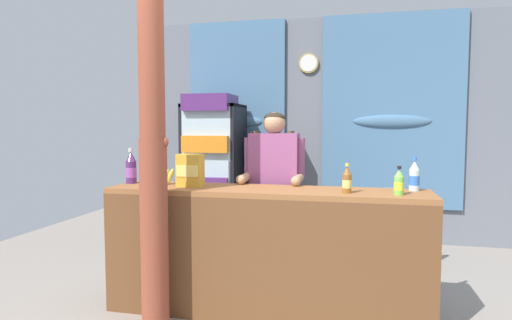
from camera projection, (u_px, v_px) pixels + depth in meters
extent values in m
plane|color=gray|center=(291.00, 285.00, 3.94)|extent=(7.60, 7.60, 0.00)
cube|color=slate|center=(312.00, 130.00, 5.59)|extent=(4.82, 0.12, 2.82)
cube|color=teal|center=(237.00, 113.00, 5.71)|extent=(1.28, 0.04, 2.38)
ellipsoid|color=teal|center=(236.00, 122.00, 5.70)|extent=(0.71, 0.10, 0.16)
cube|color=teal|center=(392.00, 112.00, 5.27)|extent=(1.68, 0.04, 2.38)
ellipsoid|color=teal|center=(392.00, 121.00, 5.26)|extent=(0.93, 0.10, 0.16)
cylinder|color=tan|center=(309.00, 63.00, 5.46)|extent=(0.25, 0.03, 0.25)
cylinder|color=white|center=(308.00, 63.00, 5.45)|extent=(0.21, 0.01, 0.21)
cube|color=beige|center=(332.00, 105.00, 5.43)|extent=(0.24, 0.02, 0.18)
cube|color=#935B33|center=(265.00, 191.00, 3.28)|extent=(2.44, 0.51, 0.04)
cube|color=brown|center=(259.00, 263.00, 3.09)|extent=(2.44, 0.04, 0.93)
cube|color=brown|center=(126.00, 245.00, 3.58)|extent=(0.08, 0.46, 0.93)
cube|color=brown|center=(428.00, 265.00, 3.05)|extent=(0.08, 0.46, 0.93)
cylinder|color=brown|center=(154.00, 234.00, 3.06)|extent=(0.20, 0.20, 1.36)
cylinder|color=brown|center=(151.00, 40.00, 2.96)|extent=(0.18, 0.18, 1.36)
ellipsoid|color=brown|center=(164.00, 142.00, 2.99)|extent=(0.06, 0.05, 0.08)
cube|color=black|center=(221.00, 171.00, 5.71)|extent=(0.69, 0.04, 1.72)
cube|color=black|center=(190.00, 173.00, 5.50)|extent=(0.04, 0.63, 1.72)
cube|color=black|center=(239.00, 174.00, 5.35)|extent=(0.04, 0.63, 1.72)
cube|color=black|center=(214.00, 106.00, 5.36)|extent=(0.69, 0.63, 0.04)
cube|color=black|center=(215.00, 237.00, 5.49)|extent=(0.69, 0.63, 0.08)
cube|color=silver|center=(206.00, 172.00, 5.12)|extent=(0.63, 0.02, 1.56)
cylinder|color=#B7B7BC|center=(228.00, 177.00, 5.03)|extent=(0.02, 0.02, 0.40)
cube|color=silver|center=(214.00, 191.00, 5.44)|extent=(0.61, 0.55, 0.02)
cube|color=#56286B|center=(211.00, 183.00, 5.31)|extent=(0.57, 0.51, 0.20)
cube|color=silver|center=(214.00, 152.00, 5.40)|extent=(0.61, 0.55, 0.02)
cube|color=orange|center=(211.00, 144.00, 5.27)|extent=(0.57, 0.51, 0.20)
cube|color=silver|center=(214.00, 113.00, 5.37)|extent=(0.61, 0.55, 0.02)
cube|color=#56286B|center=(210.00, 103.00, 5.23)|extent=(0.57, 0.51, 0.20)
cube|color=brown|center=(257.00, 186.00, 5.44)|extent=(0.04, 0.28, 1.40)
cube|color=brown|center=(291.00, 187.00, 5.34)|extent=(0.04, 0.28, 1.40)
cube|color=brown|center=(274.00, 148.00, 5.35)|extent=(0.44, 0.28, 0.02)
cylinder|color=black|center=(269.00, 142.00, 5.36)|extent=(0.06, 0.06, 0.13)
cylinder|color=#75C64C|center=(279.00, 141.00, 5.33)|extent=(0.05, 0.05, 0.14)
cube|color=brown|center=(274.00, 181.00, 5.38)|extent=(0.44, 0.28, 0.02)
cylinder|color=black|center=(269.00, 176.00, 5.39)|extent=(0.05, 0.05, 0.11)
cylinder|color=silver|center=(279.00, 174.00, 5.36)|extent=(0.06, 0.06, 0.15)
cube|color=brown|center=(274.00, 214.00, 5.41)|extent=(0.44, 0.28, 0.02)
cylinder|color=brown|center=(268.00, 209.00, 5.42)|extent=(0.06, 0.06, 0.12)
cylinder|color=orange|center=(279.00, 209.00, 5.39)|extent=(0.06, 0.06, 0.13)
cube|color=#3884D6|center=(388.00, 225.00, 4.40)|extent=(0.60, 0.60, 0.04)
cube|color=#3884D6|center=(400.00, 207.00, 4.19)|extent=(0.39, 0.23, 0.40)
cylinder|color=#3884D6|center=(393.00, 240.00, 4.65)|extent=(0.04, 0.04, 0.44)
cylinder|color=#3884D6|center=(362.00, 243.00, 4.55)|extent=(0.04, 0.04, 0.44)
cylinder|color=#3884D6|center=(415.00, 250.00, 4.29)|extent=(0.04, 0.04, 0.44)
cylinder|color=#3884D6|center=(381.00, 253.00, 4.18)|extent=(0.04, 0.04, 0.44)
cube|color=#3884D6|center=(405.00, 213.00, 4.45)|extent=(0.22, 0.37, 0.03)
cube|color=#3884D6|center=(371.00, 215.00, 4.34)|extent=(0.22, 0.37, 0.03)
cylinder|color=#28282D|center=(264.00, 242.00, 3.79)|extent=(0.11, 0.11, 0.86)
cylinder|color=#28282D|center=(284.00, 243.00, 3.75)|extent=(0.11, 0.11, 0.86)
cube|color=#934C7F|center=(274.00, 164.00, 3.72)|extent=(0.42, 0.20, 0.53)
sphere|color=tan|center=(274.00, 123.00, 3.70)|extent=(0.19, 0.19, 0.19)
ellipsoid|color=#2D2319|center=(275.00, 118.00, 3.70)|extent=(0.18, 0.18, 0.10)
cylinder|color=#934C7F|center=(249.00, 157.00, 3.77)|extent=(0.08, 0.08, 0.34)
cylinder|color=tan|center=(245.00, 178.00, 3.63)|extent=(0.07, 0.26, 0.07)
sphere|color=tan|center=(241.00, 180.00, 3.51)|extent=(0.08, 0.08, 0.08)
cylinder|color=#934C7F|center=(300.00, 158.00, 3.67)|extent=(0.08, 0.08, 0.34)
cylinder|color=tan|center=(298.00, 179.00, 3.53)|extent=(0.07, 0.26, 0.07)
sphere|color=tan|center=(296.00, 181.00, 3.41)|extent=(0.08, 0.08, 0.08)
cylinder|color=#56286B|center=(131.00, 172.00, 3.59)|extent=(0.09, 0.09, 0.18)
cone|color=#56286B|center=(131.00, 157.00, 3.58)|extent=(0.09, 0.09, 0.08)
cylinder|color=silver|center=(131.00, 150.00, 3.57)|extent=(0.04, 0.04, 0.03)
cylinder|color=purple|center=(131.00, 172.00, 3.59)|extent=(0.09, 0.09, 0.08)
cylinder|color=silver|center=(414.00, 180.00, 3.16)|extent=(0.07, 0.07, 0.15)
cone|color=silver|center=(415.00, 165.00, 3.16)|extent=(0.07, 0.07, 0.07)
cylinder|color=blue|center=(415.00, 159.00, 3.15)|extent=(0.03, 0.03, 0.02)
cylinder|color=blue|center=(414.00, 180.00, 3.16)|extent=(0.08, 0.08, 0.07)
cylinder|color=#75C64C|center=(399.00, 186.00, 2.97)|extent=(0.07, 0.07, 0.12)
cone|color=#75C64C|center=(399.00, 173.00, 2.96)|extent=(0.07, 0.07, 0.06)
cylinder|color=black|center=(399.00, 168.00, 2.96)|extent=(0.03, 0.03, 0.02)
cylinder|color=yellow|center=(399.00, 186.00, 2.97)|extent=(0.07, 0.07, 0.06)
cylinder|color=brown|center=(347.00, 184.00, 3.05)|extent=(0.06, 0.06, 0.13)
cone|color=brown|center=(347.00, 170.00, 3.05)|extent=(0.06, 0.06, 0.06)
cylinder|color=#E5CC4C|center=(347.00, 165.00, 3.04)|extent=(0.03, 0.03, 0.02)
cylinder|color=#E5D166|center=(347.00, 184.00, 3.05)|extent=(0.06, 0.06, 0.06)
cube|color=gold|center=(190.00, 170.00, 3.40)|extent=(0.20, 0.13, 0.26)
cube|color=#FFE26D|center=(187.00, 171.00, 3.33)|extent=(0.18, 0.00, 0.09)
ellipsoid|color=#CCC14C|center=(149.00, 177.00, 3.53)|extent=(0.08, 0.04, 0.13)
ellipsoid|color=#CCC14C|center=(154.00, 177.00, 3.53)|extent=(0.07, 0.04, 0.15)
ellipsoid|color=#CCC14C|center=(157.00, 177.00, 3.51)|extent=(0.06, 0.03, 0.15)
ellipsoid|color=#CCC14C|center=(161.00, 177.00, 3.51)|extent=(0.05, 0.04, 0.14)
ellipsoid|color=#CCC14C|center=(166.00, 177.00, 3.51)|extent=(0.08, 0.03, 0.14)
ellipsoid|color=#CCC14C|center=(170.00, 177.00, 3.50)|extent=(0.09, 0.04, 0.15)
cylinder|color=olive|center=(159.00, 169.00, 3.51)|extent=(0.02, 0.02, 0.05)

